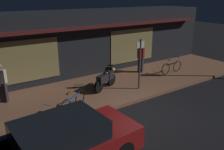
% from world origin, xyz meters
% --- Properties ---
extents(ground_plane, '(60.00, 60.00, 0.00)m').
position_xyz_m(ground_plane, '(0.00, 0.00, 0.00)').
color(ground_plane, black).
extents(sidewalk_slab, '(18.00, 4.00, 0.15)m').
position_xyz_m(sidewalk_slab, '(0.00, 3.00, 0.07)').
color(sidewalk_slab, brown).
rests_on(sidewalk_slab, ground_plane).
extents(storefront_building, '(18.00, 3.30, 3.60)m').
position_xyz_m(storefront_building, '(0.00, 6.39, 1.80)').
color(storefront_building, black).
rests_on(storefront_building, ground_plane).
extents(motorcycle, '(1.60, 0.87, 0.97)m').
position_xyz_m(motorcycle, '(-0.13, 2.85, 0.65)').
color(motorcycle, black).
rests_on(motorcycle, sidewalk_slab).
extents(bicycle_parked, '(1.66, 0.42, 0.91)m').
position_xyz_m(bicycle_parked, '(4.28, 2.72, 0.51)').
color(bicycle_parked, black).
rests_on(bicycle_parked, sidewalk_slab).
extents(bicycle_extra, '(1.44, 0.90, 0.91)m').
position_xyz_m(bicycle_extra, '(-2.40, 1.65, 0.51)').
color(bicycle_extra, black).
rests_on(bicycle_extra, sidewalk_slab).
extents(person_photographer, '(0.44, 0.54, 1.67)m').
position_xyz_m(person_photographer, '(-4.48, 3.98, 1.03)').
color(person_photographer, '#28232D').
rests_on(person_photographer, sidewalk_slab).
extents(person_bystander, '(0.59, 0.44, 1.67)m').
position_xyz_m(person_bystander, '(2.93, 3.87, 1.03)').
color(person_bystander, '#28232D').
rests_on(person_bystander, sidewalk_slab).
extents(sign_post, '(0.44, 0.09, 2.40)m').
position_xyz_m(sign_post, '(1.18, 1.93, 1.51)').
color(sign_post, '#47474C').
rests_on(sign_post, sidewalk_slab).
extents(parked_car_far, '(4.19, 1.99, 1.42)m').
position_xyz_m(parked_car_far, '(-3.87, -0.98, 0.70)').
color(parked_car_far, black).
rests_on(parked_car_far, ground_plane).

